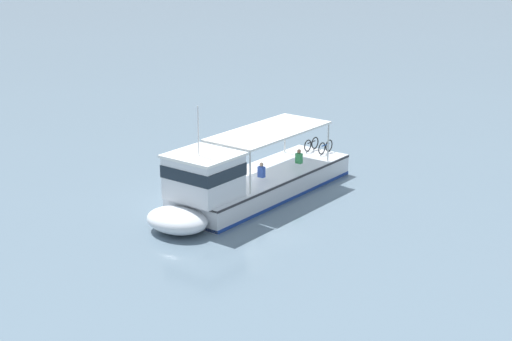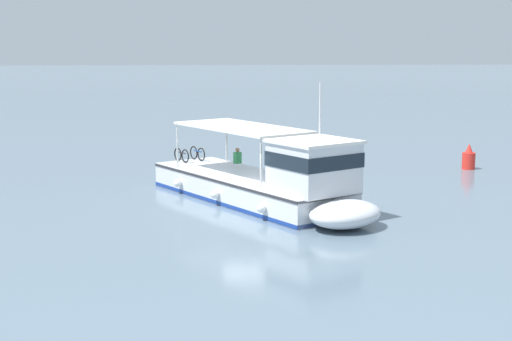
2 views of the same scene
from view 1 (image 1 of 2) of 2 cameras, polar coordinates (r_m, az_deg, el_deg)
The scene contains 2 objects.
ground_plane at distance 37.37m, azimuth -2.86°, elevation -2.26°, with size 400.00×400.00×0.00m, color slate.
ferry_main at distance 36.67m, azimuth -0.97°, elevation -0.95°, with size 12.36×9.49×5.32m.
Camera 1 is at (10.09, 33.70, 12.60)m, focal length 54.31 mm.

